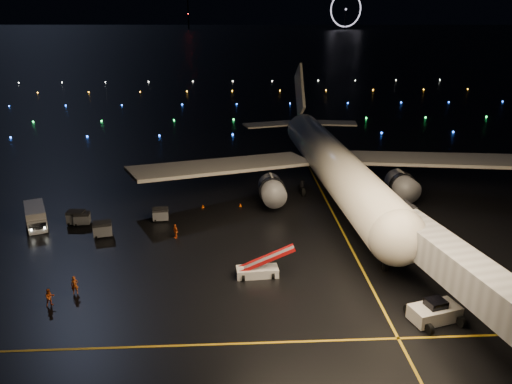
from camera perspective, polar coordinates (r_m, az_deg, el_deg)
ground at (r=344.52m, az=-2.89°, el=15.72°), size 2000.00×2000.00×0.00m
lane_centre at (r=65.18m, az=9.14°, el=-3.06°), size 0.25×80.00×0.02m
lane_cross at (r=42.14m, az=-7.59°, el=-16.97°), size 60.00×0.25×0.02m
airliner at (r=73.22m, az=8.36°, el=6.26°), size 60.36×57.65×16.30m
pushback_tug at (r=46.68m, az=19.76°, el=-12.60°), size 4.66×3.28×2.01m
belt_loader at (r=50.45m, az=0.15°, el=-8.08°), size 6.26×2.08×2.99m
service_truck at (r=67.75m, az=-23.88°, el=-2.51°), size 4.84×7.41×2.62m
crew_a at (r=50.81m, az=-20.02°, el=-9.97°), size 0.74×0.59×1.79m
crew_b at (r=49.74m, az=-22.52°, el=-11.05°), size 1.05×1.00×1.71m
crew_c at (r=59.55m, az=-9.20°, el=-4.43°), size 0.93×1.11×1.78m
safety_cone_0 at (r=68.43m, az=-1.80°, el=-1.47°), size 0.41×0.41×0.45m
safety_cone_1 at (r=72.70m, az=2.05°, el=-0.13°), size 0.50×0.50×0.52m
safety_cone_2 at (r=68.31m, az=-6.09°, el=-1.62°), size 0.41×0.41×0.44m
safety_cone_3 at (r=82.76m, az=-13.98°, el=1.78°), size 0.49×0.49×0.48m
ferris_wheel at (r=782.61m, az=10.23°, el=19.71°), size 49.33×16.80×52.00m
radio_mast at (r=785.81m, az=-7.79°, el=20.27°), size 1.80×1.80×64.00m
taxiway_lights at (r=151.68m, az=-2.48°, el=10.43°), size 164.00×92.00×0.36m
baggage_cart_0 at (r=64.77m, az=-10.85°, el=-2.54°), size 2.06×1.53×1.65m
baggage_cart_1 at (r=61.92m, az=-17.13°, el=-4.10°), size 2.43×1.95×1.82m
baggage_cart_2 at (r=66.45m, az=-19.86°, el=-2.78°), size 2.20×1.64×1.76m
baggage_cart_3 at (r=66.10m, az=-19.26°, el=-2.90°), size 1.97×1.45×1.60m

